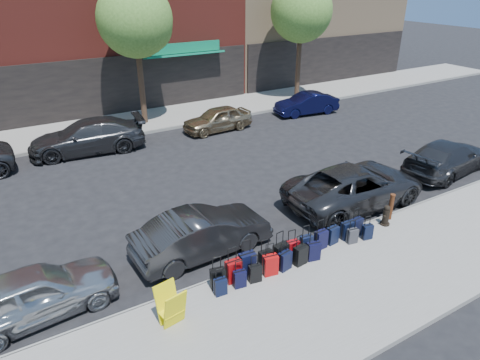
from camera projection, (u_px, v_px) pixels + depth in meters
ground at (217, 195)px, 16.23m from camera, size 120.00×120.00×0.00m
sidewalk_near at (332, 293)px, 11.16m from camera, size 60.00×4.00×0.15m
sidewalk_far at (134, 122)px, 23.95m from camera, size 60.00×4.00×0.15m
curb_near at (287, 254)px, 12.73m from camera, size 60.00×0.08×0.15m
curb_far at (146, 133)px, 22.39m from camera, size 60.00×0.08×0.15m
tree_center at (138, 22)px, 21.53m from camera, size 3.80×3.80×7.27m
tree_right at (303, 13)px, 26.33m from camera, size 3.80×3.80×7.27m
suitcase_front_0 at (218, 278)px, 11.14m from camera, size 0.42×0.28×0.93m
suitcase_front_1 at (234, 271)px, 11.36m from camera, size 0.43×0.24×1.03m
suitcase_front_2 at (247, 264)px, 11.63m from camera, size 0.46×0.27×1.06m
suitcase_front_3 at (265, 260)px, 11.88m from camera, size 0.39×0.23×0.91m
suitcase_front_4 at (281, 254)px, 12.04m from camera, size 0.45×0.28×1.04m
suitcase_front_5 at (292, 250)px, 12.28m from camera, size 0.41×0.26×0.93m
suitcase_front_6 at (306, 244)px, 12.57m from camera, size 0.38×0.24×0.88m
suitcase_front_7 at (321, 239)px, 12.75m from camera, size 0.40×0.23×0.95m
suitcase_front_8 at (333, 235)px, 12.99m from camera, size 0.39×0.24×0.91m
suitcase_front_9 at (347, 230)px, 13.22m from camera, size 0.38×0.21×0.93m
suitcase_front_10 at (356, 227)px, 13.40m from camera, size 0.41×0.25×0.93m
suitcase_back_0 at (220, 287)px, 10.92m from camera, size 0.33×0.21×0.77m
suitcase_back_1 at (240, 279)px, 11.19m from camera, size 0.35×0.24×0.79m
suitcase_back_2 at (255, 273)px, 11.39m from camera, size 0.36×0.25×0.80m
suitcase_back_3 at (270, 265)px, 11.64m from camera, size 0.44×0.30×0.96m
suitcase_back_4 at (285, 261)px, 11.84m from camera, size 0.41×0.29×0.90m
suitcase_back_5 at (300, 255)px, 12.05m from camera, size 0.42×0.27×0.93m
suitcase_back_6 at (313, 251)px, 12.25m from camera, size 0.41×0.29×0.90m
suitcase_back_9 at (352, 236)px, 13.03m from camera, size 0.35×0.24×0.77m
suitcase_back_10 at (367, 232)px, 13.23m from camera, size 0.35×0.24×0.78m
fire_hydrant at (386, 216)px, 13.94m from camera, size 0.37×0.32×0.71m
bollard at (391, 206)px, 14.20m from camera, size 0.17×0.17×0.92m
display_rack at (171, 306)px, 9.92m from camera, size 0.65×0.70×1.00m
car_near_0 at (34, 293)px, 10.28m from camera, size 4.04×1.93×1.33m
car_near_1 at (202, 233)px, 12.62m from camera, size 4.25×1.67×1.38m
car_near_2 at (355, 186)px, 15.32m from camera, size 5.38×2.52×1.49m
car_near_3 at (447, 157)px, 17.85m from camera, size 4.89×2.49×1.36m
car_far_1 at (87, 136)px, 19.89m from camera, size 5.43×2.71×1.52m
car_far_2 at (218, 119)px, 22.68m from camera, size 3.81×1.68×1.28m
car_far_3 at (306, 104)px, 25.36m from camera, size 3.95×1.82×1.25m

